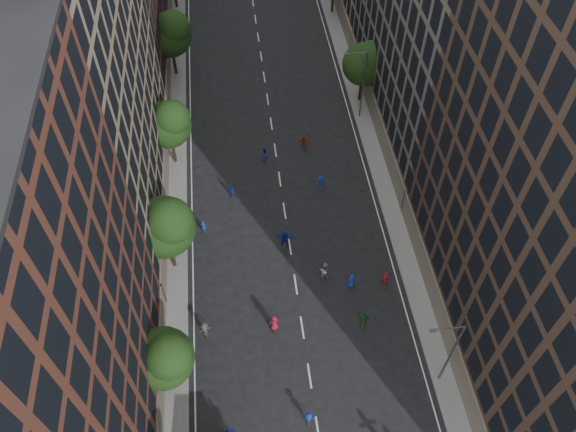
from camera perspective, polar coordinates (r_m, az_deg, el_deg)
The scene contains 24 objects.
ground at distance 63.67m, azimuth -1.25°, elevation 6.40°, with size 240.00×240.00×0.00m, color black.
sidewalk_left at distance 69.49m, azimuth -11.96°, elevation 9.79°, with size 4.00×105.00×0.15m, color slate.
sidewalk_right at distance 70.88m, azimuth 7.97°, elevation 11.43°, with size 4.00×105.00×0.15m, color slate.
bldg_left_b at distance 51.04m, azimuth -23.35°, elevation 13.83°, with size 14.00×26.00×34.00m, color #8C785B.
tree_left_1 at distance 44.03m, azimuth -12.42°, elevation -13.88°, with size 4.80×4.80×8.21m.
tree_left_2 at distance 49.77m, azimuth -12.29°, elevation -0.95°, with size 5.60×5.60×9.45m.
tree_left_3 at distance 59.89m, azimuth -12.01°, elevation 9.25°, with size 5.00×5.00×8.58m.
tree_left_4 at distance 72.54m, azimuth -11.86°, elevation 17.76°, with size 5.40×5.40×9.08m.
tree_right_a at distance 67.66m, azimuth 7.91°, elevation 15.22°, with size 5.00×5.00×8.39m.
streetlamp_near at distance 45.40m, azimuth 16.10°, elevation -13.05°, with size 2.64×0.22×9.06m.
streetlamp_far at distance 65.49m, azimuth 7.50°, elevation 13.40°, with size 2.64×0.22×9.06m.
skater_3 at distance 46.48m, azimuth 2.11°, elevation -19.86°, with size 0.97×0.55×1.49m, color #122798.
skater_6 at distance 49.60m, azimuth -1.40°, elevation -10.80°, with size 0.93×0.60×1.90m, color maroon.
skater_7 at distance 52.65m, azimuth 9.82°, elevation -6.29°, with size 0.70×0.46×1.91m, color maroon.
skater_8 at distance 52.48m, azimuth 3.72°, elevation -5.53°, with size 0.94×0.73×1.94m, color #B3B3AF.
skater_9 at distance 49.89m, azimuth -8.44°, elevation -11.35°, with size 1.12×0.65×1.74m, color #3A3B3E.
skater_10 at distance 50.22m, azimuth 7.71°, elevation -10.31°, with size 1.11×0.46×1.90m, color #1B5D2D.
skater_11 at distance 54.52m, azimuth -0.32°, elevation -2.34°, with size 1.73×0.55×1.86m, color navy.
skater_12 at distance 52.26m, azimuth 6.45°, elevation -6.58°, with size 0.79×0.51×1.61m, color #1735BE.
skater_13 at distance 56.24m, azimuth -8.58°, elevation -1.10°, with size 0.57×0.37×1.56m, color #13409E.
skater_14 at distance 62.47m, azimuth -2.45°, elevation 6.33°, with size 0.79×0.62×1.63m, color #1641B6.
skater_15 at distance 59.47m, azimuth 3.36°, elevation 3.38°, with size 1.07×0.61×1.66m, color navy.
skater_16 at distance 58.85m, azimuth -5.68°, elevation 2.47°, with size 0.95×0.39×1.62m, color #122E97.
skater_17 at distance 63.90m, azimuth 1.62°, elevation 7.58°, with size 1.47×0.47×1.59m, color #A6301B.
Camera 1 is at (-4.07, -5.24, 44.61)m, focal length 35.00 mm.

